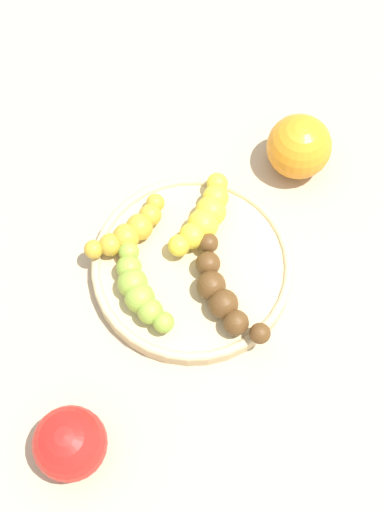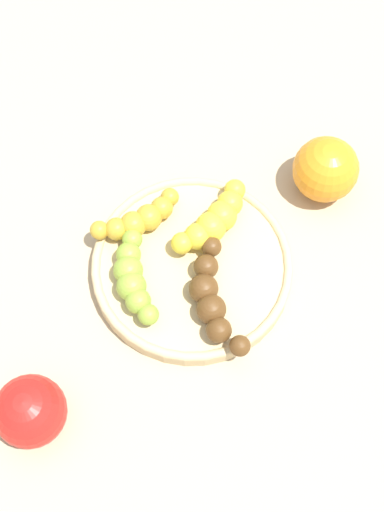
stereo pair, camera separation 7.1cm
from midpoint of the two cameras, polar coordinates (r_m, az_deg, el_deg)
The scene contains 8 objects.
ground_plane at distance 0.77m, azimuth -2.64°, elevation -1.49°, with size 2.40×2.40×0.00m, color tan.
fruit_bowl at distance 0.76m, azimuth -2.67°, elevation -1.11°, with size 0.22×0.22×0.02m.
banana_overripe at distance 0.72m, azimuth -0.25°, elevation -3.28°, with size 0.14×0.05×0.03m.
banana_yellow at distance 0.76m, azimuth -1.63°, elevation 3.02°, with size 0.07×0.10×0.03m.
banana_spotted at distance 0.76m, azimuth -7.76°, elevation 1.87°, with size 0.05×0.11×0.03m.
banana_green at distance 0.73m, azimuth -7.23°, elevation -3.04°, with size 0.11×0.04×0.03m.
orange_fruit at distance 0.81m, azimuth 6.37°, elevation 8.76°, with size 0.08×0.08×0.08m, color orange.
apple_red at distance 0.70m, azimuth -13.08°, elevation -15.22°, with size 0.07×0.07×0.07m, color red.
Camera 1 is at (-0.27, 0.17, 0.70)m, focal length 48.29 mm.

